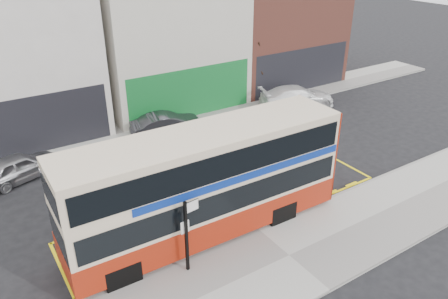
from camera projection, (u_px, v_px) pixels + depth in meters
ground at (251, 226)px, 17.37m from camera, size 120.00×120.00×0.00m
pavement at (289, 257)px, 15.61m from camera, size 40.00×4.00×0.15m
kerb at (257, 229)px, 17.06m from camera, size 40.00×0.15×0.15m
far_pavement at (141, 130)px, 25.58m from camera, size 50.00×3.00×0.15m
road_markings at (229, 207)px, 18.57m from camera, size 14.00×3.40×0.01m
terrace_left at (8, 38)px, 23.54m from camera, size 8.00×8.01×11.80m
terrace_green_shop at (160, 25)px, 28.03m from camera, size 9.00×8.01×11.30m
terrace_right at (270, 19)px, 32.62m from camera, size 9.00×8.01×10.30m
double_decker_bus at (207, 182)px, 16.02m from camera, size 10.75×2.65×4.28m
bus_stop_post at (188, 229)px, 14.23m from camera, size 0.69×0.14×2.75m
car_silver at (19, 167)px, 20.34m from camera, size 4.13×2.63×1.31m
car_grey at (168, 125)px, 24.70m from camera, size 4.27×2.00×1.35m
car_white at (297, 97)px, 28.68m from camera, size 5.34×3.45×1.44m
street_tree_right at (253, 47)px, 28.84m from camera, size 2.46×2.46×5.31m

